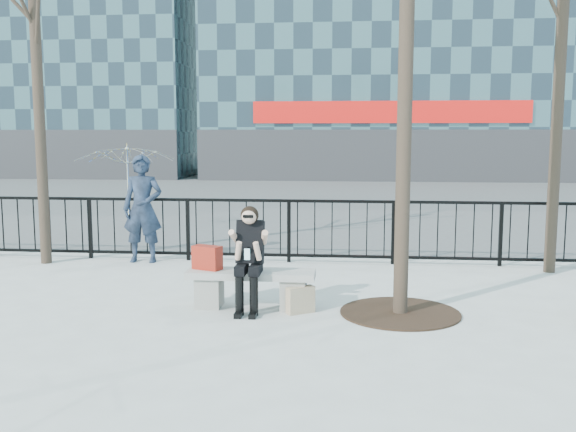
{
  "coord_description": "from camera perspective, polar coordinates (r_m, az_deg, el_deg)",
  "views": [
    {
      "loc": [
        1.27,
        -8.0,
        2.25
      ],
      "look_at": [
        0.4,
        0.8,
        1.1
      ],
      "focal_mm": 40.0,
      "sensor_mm": 36.0,
      "label": 1
    }
  ],
  "objects": [
    {
      "name": "handbag",
      "position": [
        8.39,
        -7.2,
        -3.69
      ],
      "size": [
        0.41,
        0.31,
        0.31
      ],
      "primitive_type": "cube",
      "rotation": [
        0.0,
        0.0,
        -0.39
      ],
      "color": "maroon",
      "rests_on": "bench_main"
    },
    {
      "name": "tree_grate",
      "position": [
        8.24,
        9.93,
        -8.47
      ],
      "size": [
        1.5,
        1.5,
        0.02
      ],
      "primitive_type": "cylinder",
      "color": "black",
      "rests_on": "ground"
    },
    {
      "name": "standing_man",
      "position": [
        11.43,
        -12.79,
        0.64
      ],
      "size": [
        0.71,
        0.49,
        1.88
      ],
      "primitive_type": "imported",
      "rotation": [
        0.0,
        0.0,
        0.05
      ],
      "color": "black",
      "rests_on": "ground"
    },
    {
      "name": "vendor_umbrella",
      "position": [
        15.02,
        -14.15,
        2.45
      ],
      "size": [
        2.78,
        2.81,
        2.02
      ],
      "primitive_type": "imported",
      "rotation": [
        0.0,
        0.0,
        -0.3
      ],
      "color": "yellow",
      "rests_on": "ground"
    },
    {
      "name": "shopping_bag",
      "position": [
        8.11,
        1.12,
        -7.47
      ],
      "size": [
        0.37,
        0.3,
        0.34
      ],
      "primitive_type": "cube",
      "rotation": [
        0.0,
        0.0,
        0.57
      ],
      "color": "#C8B38D",
      "rests_on": "ground"
    },
    {
      "name": "bench_main",
      "position": [
        8.33,
        -3.3,
        -6.13
      ],
      "size": [
        1.65,
        0.46,
        0.49
      ],
      "color": "slate",
      "rests_on": "ground"
    },
    {
      "name": "ground",
      "position": [
        8.41,
        -3.28,
        -8.12
      ],
      "size": [
        120.0,
        120.0,
        0.0
      ],
      "primitive_type": "plane",
      "color": "#A1A19C",
      "rests_on": "ground"
    },
    {
      "name": "street_surface",
      "position": [
        23.15,
        2.47,
        1.82
      ],
      "size": [
        60.0,
        23.0,
        0.01
      ],
      "primitive_type": "cube",
      "color": "#474747",
      "rests_on": "ground"
    },
    {
      "name": "seated_woman",
      "position": [
        8.1,
        -3.49,
        -3.85
      ],
      "size": [
        0.5,
        0.64,
        1.34
      ],
      "color": "black",
      "rests_on": "ground"
    },
    {
      "name": "railing",
      "position": [
        11.2,
        -0.93,
        -1.31
      ],
      "size": [
        14.0,
        0.06,
        1.1
      ],
      "color": "black",
      "rests_on": "ground"
    }
  ]
}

